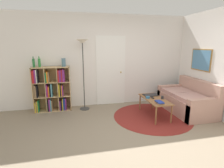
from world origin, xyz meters
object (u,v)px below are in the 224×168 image
object	(u,v)px
couch	(188,101)
bottle_middle	(39,63)
bottle_left	(34,63)
cup	(162,98)
vase_on_shelf	(64,62)
laptop	(150,95)
floor_lamp	(83,51)
bookshelf	(51,89)
bowl	(148,97)
coffee_table	(155,101)

from	to	relation	value
couch	bottle_middle	world-z (taller)	bottle_middle
couch	bottle_left	bearing A→B (deg)	167.48
cup	couch	bearing A→B (deg)	9.99
couch	cup	world-z (taller)	couch
cup	vase_on_shelf	size ratio (longest dim) A/B	0.34
laptop	bottle_left	distance (m)	3.13
floor_lamp	laptop	world-z (taller)	floor_lamp
bookshelf	bottle_left	world-z (taller)	bottle_left
floor_lamp	bowl	distance (m)	2.06
laptop	bowl	size ratio (longest dim) A/B	3.39
laptop	vase_on_shelf	distance (m)	2.45
couch	vase_on_shelf	distance (m)	3.46
floor_lamp	bowl	xyz separation A→B (m)	(1.53, -0.79, -1.13)
couch	vase_on_shelf	xyz separation A→B (m)	(-3.19, 0.89, 1.01)
floor_lamp	bottle_left	size ratio (longest dim) A/B	6.94
floor_lamp	cup	world-z (taller)	floor_lamp
coffee_table	floor_lamp	bearing A→B (deg)	152.56
bottle_left	coffee_table	bearing A→B (deg)	-18.23
bookshelf	bottle_left	bearing A→B (deg)	-176.93
laptop	coffee_table	bearing A→B (deg)	-93.76
laptop	cup	bearing A→B (deg)	-66.99
bookshelf	bottle_left	size ratio (longest dim) A/B	4.38
coffee_table	laptop	bearing A→B (deg)	86.24
floor_lamp	bottle_middle	world-z (taller)	floor_lamp
laptop	cup	size ratio (longest dim) A/B	4.88
coffee_table	bottle_middle	world-z (taller)	bottle_middle
floor_lamp	vase_on_shelf	xyz separation A→B (m)	(-0.50, 0.11, -0.30)
bookshelf	bottle_left	xyz separation A→B (m)	(-0.38, -0.02, 0.72)
couch	bottle_middle	bearing A→B (deg)	166.52
bottle_middle	bottle_left	bearing A→B (deg)	-164.16
coffee_table	laptop	world-z (taller)	laptop
bottle_left	bottle_middle	distance (m)	0.14
bottle_left	cup	bearing A→B (deg)	-18.29
bookshelf	bowl	xyz separation A→B (m)	(2.39, -0.90, -0.12)
cup	bookshelf	bearing A→B (deg)	159.00
couch	vase_on_shelf	size ratio (longest dim) A/B	7.12
bowl	cup	size ratio (longest dim) A/B	1.44
couch	laptop	world-z (taller)	couch
floor_lamp	vase_on_shelf	world-z (taller)	floor_lamp
bookshelf	bowl	distance (m)	2.56
bookshelf	floor_lamp	size ratio (longest dim) A/B	0.63
laptop	bottle_left	bearing A→B (deg)	167.32
bowl	cup	world-z (taller)	cup
bookshelf	floor_lamp	world-z (taller)	floor_lamp
floor_lamp	cup	size ratio (longest dim) A/B	25.69
couch	bottle_left	xyz separation A→B (m)	(-3.93, 0.87, 1.02)
coffee_table	laptop	xyz separation A→B (m)	(0.02, 0.30, 0.06)
bookshelf	coffee_table	size ratio (longest dim) A/B	1.15
vase_on_shelf	bookshelf	bearing A→B (deg)	179.93
bowl	bookshelf	bearing A→B (deg)	159.33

